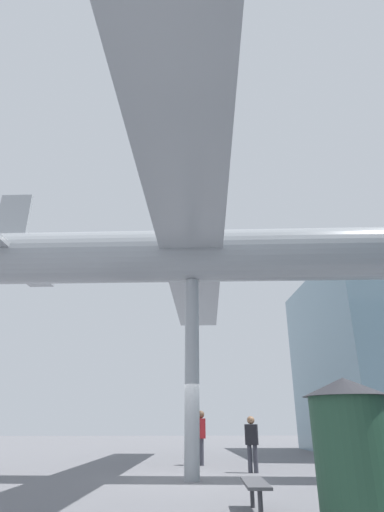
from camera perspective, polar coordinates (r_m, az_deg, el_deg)
name	(u,v)px	position (r m, az deg, el deg)	size (l,w,h in m)	color
ground_plane	(192,481)	(12.36, 0.00, -29.49)	(80.00, 80.00, 0.00)	slate
support_pylon_central	(192,372)	(12.35, 0.00, -16.18)	(0.43, 0.43, 5.72)	#999EA3
suspended_airplane	(197,256)	(13.30, 0.66, 0.06)	(19.96, 15.82, 3.32)	#93999E
visitor_person	(252,440)	(14.30, 8.53, -24.52)	(0.34, 0.45, 1.66)	#383842
visitor_second	(201,432)	(16.53, 1.27, -23.90)	(0.45, 0.34, 1.89)	#383842
plaza_bench	(255,486)	(8.22, 9.03, -29.65)	(1.48, 0.50, 0.50)	#4C4C51
info_kiosk	(353,451)	(6.79, 21.96, -24.40)	(1.26, 1.26, 2.10)	#234733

